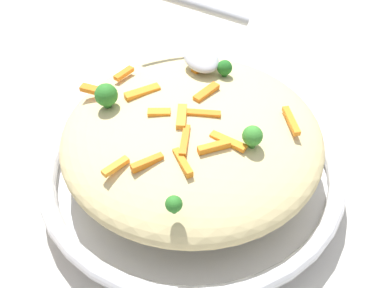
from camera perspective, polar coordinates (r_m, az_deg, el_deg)
The scene contains 23 objects.
ground_plane at distance 0.65m, azimuth -0.00°, elevation -4.66°, with size 2.40×2.40×0.00m, color beige.
serving_bowl at distance 0.63m, azimuth -0.00°, elevation -3.14°, with size 0.37×0.37×0.05m.
pasta_mound at distance 0.59m, azimuth -0.00°, elevation 0.69°, with size 0.30×0.30×0.08m, color #DBC689.
carrot_piece_0 at distance 0.52m, azimuth 2.06°, elevation -0.44°, with size 0.03×0.01×0.01m, color orange.
carrot_piece_1 at distance 0.56m, azimuth 1.17°, elevation 3.39°, with size 0.04×0.01×0.01m, color orange.
carrot_piece_2 at distance 0.63m, azimuth -7.58°, elevation 7.78°, with size 0.03×0.01×0.01m, color orange.
carrot_piece_3 at distance 0.57m, azimuth 10.97°, elevation 2.56°, with size 0.04×0.01×0.01m, color orange.
carrot_piece_4 at distance 0.56m, azimuth -3.68°, elevation 3.45°, with size 0.03×0.01×0.01m, color orange.
carrot_piece_5 at distance 0.60m, azimuth -5.53°, elevation 5.71°, with size 0.04×0.01×0.01m, color orange.
carrot_piece_6 at distance 0.63m, azimuth 1.01°, elevation 8.38°, with size 0.02×0.01×0.01m, color orange.
carrot_piece_7 at distance 0.53m, azimuth -0.82°, elevation 0.36°, with size 0.04×0.01×0.01m, color orange.
carrot_piece_8 at distance 0.53m, azimuth 4.03°, elevation 0.29°, with size 0.04×0.01×0.01m, color orange.
carrot_piece_9 at distance 0.55m, azimuth -1.17°, elevation 3.02°, with size 0.04×0.01×0.01m, color orange.
carrot_piece_10 at distance 0.52m, azimuth -5.00°, elevation -2.08°, with size 0.03×0.01×0.01m, color orange.
carrot_piece_11 at distance 0.61m, azimuth -10.83°, elevation 5.92°, with size 0.03×0.01×0.01m, color orange.
carrot_piece_12 at distance 0.59m, azimuth 1.60°, elevation 5.76°, with size 0.04×0.01×0.01m, color orange.
carrot_piece_13 at distance 0.51m, azimuth -1.04°, elevation -2.07°, with size 0.04×0.01×0.01m, color orange.
carrot_piece_14 at distance 0.52m, azimuth -8.50°, elevation -2.47°, with size 0.03×0.01×0.01m, color orange.
broccoli_floret_0 at distance 0.47m, azimuth -2.03°, elevation -6.71°, with size 0.02×0.02×0.02m.
broccoli_floret_1 at distance 0.53m, azimuth 6.73°, elevation 0.87°, with size 0.02×0.02×0.03m.
broccoli_floret_2 at distance 0.58m, azimuth -9.51°, elevation 5.37°, with size 0.03×0.03×0.03m.
broccoli_floret_3 at distance 0.62m, azimuth 3.64°, elevation 8.43°, with size 0.02×0.02×0.02m.
serving_spoon at distance 0.64m, azimuth 0.65°, elevation 11.65°, with size 0.12×0.15×0.08m.
Camera 1 is at (0.39, -0.16, 0.49)m, focal length 47.99 mm.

